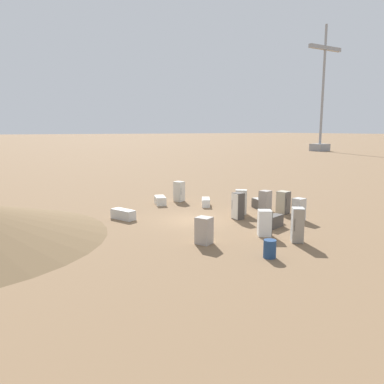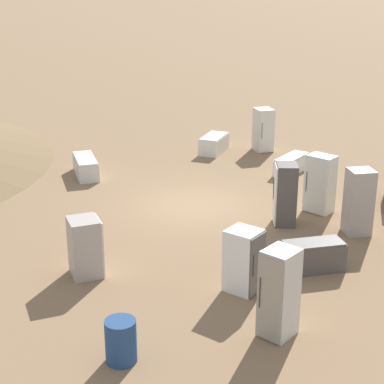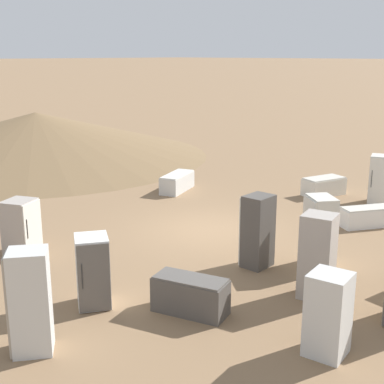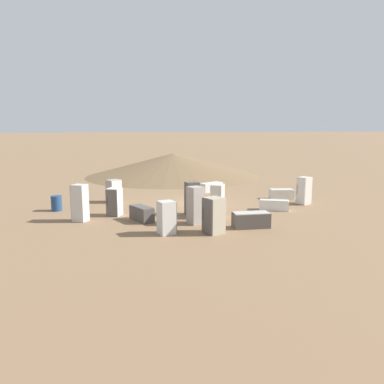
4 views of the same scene
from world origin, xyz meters
name	(u,v)px [view 2 (image 2 of 4)]	position (x,y,z in m)	size (l,w,h in m)	color
ground_plane	(194,205)	(0.00, 0.00, 0.00)	(1000.00, 1000.00, 0.00)	#846647
discarded_fridge_0	(279,293)	(-2.21, 7.16, 0.94)	(0.90, 0.92, 1.89)	silver
discarded_fridge_1	(214,144)	(-0.39, -5.94, 0.33)	(1.19, 1.72, 0.67)	silver
discarded_fridge_2	(320,184)	(-3.81, 0.24, 0.88)	(0.99, 0.95, 1.77)	beige
discarded_fridge_3	(86,167)	(4.01, -2.65, 0.33)	(1.30, 1.95, 0.67)	silver
discarded_fridge_5	(285,195)	(-2.71, 1.29, 0.90)	(0.65, 0.72, 1.81)	#4C4742
discarded_fridge_6	(291,164)	(-3.27, -3.57, 0.30)	(1.40, 1.74, 0.60)	white
discarded_fridge_7	(263,130)	(-2.33, -6.28, 0.85)	(0.88, 0.96, 1.70)	beige
discarded_fridge_8	(85,247)	(2.26, 4.83, 0.72)	(0.99, 1.00, 1.45)	#A89E93
discarded_fridge_9	(313,256)	(-3.23, 4.20, 0.38)	(1.63, 1.06, 0.76)	#4C4742
discarded_fridge_12	(358,202)	(-4.68, 1.80, 0.93)	(0.80, 0.82, 1.86)	#A89E93
discarded_fridge_13	(244,261)	(-1.53, 5.33, 0.75)	(1.00, 0.96, 1.50)	white
rusty_barrel	(121,341)	(0.79, 8.30, 0.44)	(0.60, 0.60, 0.87)	navy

